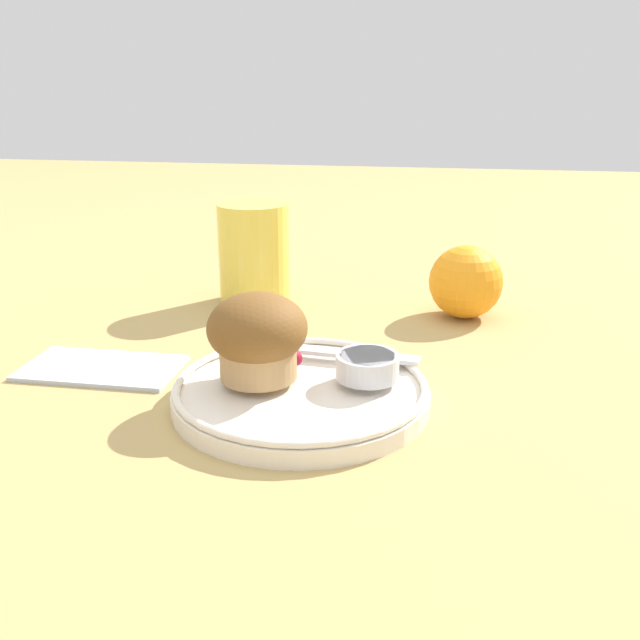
{
  "coord_description": "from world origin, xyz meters",
  "views": [
    {
      "loc": [
        0.1,
        -0.53,
        0.25
      ],
      "look_at": [
        0.01,
        0.02,
        0.06
      ],
      "focal_mm": 40.0,
      "sensor_mm": 36.0,
      "label": 1
    }
  ],
  "objects_px": {
    "butter_knife": "(325,351)",
    "orange_fruit": "(466,282)",
    "juice_glass": "(254,254)",
    "muffin": "(257,336)"
  },
  "relations": [
    {
      "from": "muffin",
      "to": "juice_glass",
      "type": "relative_size",
      "value": 0.7
    },
    {
      "from": "juice_glass",
      "to": "muffin",
      "type": "bearing_deg",
      "value": -74.9
    },
    {
      "from": "butter_knife",
      "to": "juice_glass",
      "type": "bearing_deg",
      "value": 125.66
    },
    {
      "from": "orange_fruit",
      "to": "juice_glass",
      "type": "height_order",
      "value": "juice_glass"
    },
    {
      "from": "orange_fruit",
      "to": "butter_knife",
      "type": "bearing_deg",
      "value": -124.16
    },
    {
      "from": "muffin",
      "to": "butter_knife",
      "type": "bearing_deg",
      "value": 53.01
    },
    {
      "from": "butter_knife",
      "to": "orange_fruit",
      "type": "height_order",
      "value": "orange_fruit"
    },
    {
      "from": "muffin",
      "to": "juice_glass",
      "type": "height_order",
      "value": "juice_glass"
    },
    {
      "from": "juice_glass",
      "to": "orange_fruit",
      "type": "bearing_deg",
      "value": -3.83
    },
    {
      "from": "butter_knife",
      "to": "orange_fruit",
      "type": "relative_size",
      "value": 2.11
    }
  ]
}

